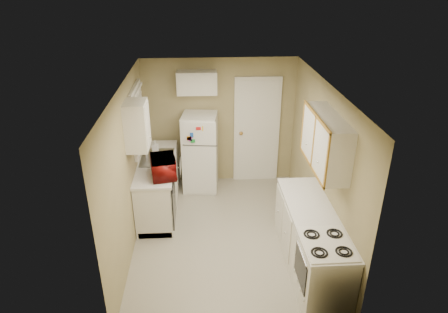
{
  "coord_description": "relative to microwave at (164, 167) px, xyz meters",
  "views": [
    {
      "loc": [
        -0.33,
        -5.11,
        3.81
      ],
      "look_at": [
        0.0,
        0.5,
        1.15
      ],
      "focal_mm": 32.0,
      "sensor_mm": 36.0,
      "label": 1
    }
  ],
  "objects": [
    {
      "name": "right_counter",
      "position": [
        2.04,
        -1.2,
        -0.6
      ],
      "size": [
        0.6,
        2.0,
        0.9
      ],
      "primitive_type": "cube",
      "color": "silver",
      "rests_on": "floor"
    },
    {
      "name": "wall_left",
      "position": [
        -0.46,
        -0.4,
        0.15
      ],
      "size": [
        3.8,
        3.8,
        0.0
      ],
      "primitive_type": "plane",
      "color": "tan",
      "rests_on": "floor"
    },
    {
      "name": "interior_door",
      "position": [
        1.64,
        1.46,
        -0.03
      ],
      "size": [
        0.86,
        0.06,
        2.08
      ],
      "primitive_type": "cube",
      "color": "white",
      "rests_on": "floor"
    },
    {
      "name": "ceiling",
      "position": [
        0.94,
        -0.4,
        1.35
      ],
      "size": [
        3.8,
        3.8,
        0.0
      ],
      "primitive_type": "plane",
      "color": "white",
      "rests_on": "floor"
    },
    {
      "name": "window_blinds",
      "position": [
        -0.42,
        0.65,
        0.55
      ],
      "size": [
        0.1,
        0.98,
        1.08
      ],
      "primitive_type": "cube",
      "color": "silver",
      "rests_on": "wall_left"
    },
    {
      "name": "dishwasher",
      "position": [
        0.13,
        -0.1,
        -0.56
      ],
      "size": [
        0.03,
        0.58,
        0.72
      ],
      "primitive_type": "cube",
      "color": "black",
      "rests_on": "floor"
    },
    {
      "name": "wall_back",
      "position": [
        0.94,
        1.5,
        0.15
      ],
      "size": [
        2.8,
        2.8,
        0.0
      ],
      "primitive_type": "plane",
      "color": "tan",
      "rests_on": "floor"
    },
    {
      "name": "refrigerator",
      "position": [
        0.56,
        1.17,
        -0.32
      ],
      "size": [
        0.67,
        0.66,
        1.47
      ],
      "primitive_type": "cube",
      "rotation": [
        0.0,
        0.0,
        -0.12
      ],
      "color": "white",
      "rests_on": "floor"
    },
    {
      "name": "soap_bottle",
      "position": [
        -0.21,
        0.89,
        -0.05
      ],
      "size": [
        0.11,
        0.11,
        0.22
      ],
      "primitive_type": "imported",
      "rotation": [
        0.0,
        0.0,
        -0.11
      ],
      "color": "silver",
      "rests_on": "left_counter"
    },
    {
      "name": "cabinet_over_fridge",
      "position": [
        0.54,
        1.35,
        0.95
      ],
      "size": [
        0.7,
        0.3,
        0.4
      ],
      "primitive_type": "cube",
      "color": "silver",
      "rests_on": "wall_back"
    },
    {
      "name": "wall_right",
      "position": [
        2.34,
        -0.4,
        0.15
      ],
      "size": [
        3.8,
        3.8,
        0.0
      ],
      "primitive_type": "plane",
      "color": "tan",
      "rests_on": "floor"
    },
    {
      "name": "upper_cabinet_right",
      "position": [
        2.19,
        -0.9,
        0.75
      ],
      "size": [
        0.3,
        1.2,
        0.7
      ],
      "primitive_type": "cube",
      "color": "silver",
      "rests_on": "wall_right"
    },
    {
      "name": "wall_front",
      "position": [
        0.94,
        -2.3,
        0.15
      ],
      "size": [
        2.8,
        2.8,
        0.0
      ],
      "primitive_type": "plane",
      "color": "tan",
      "rests_on": "floor"
    },
    {
      "name": "left_counter",
      "position": [
        -0.16,
        0.5,
        -0.6
      ],
      "size": [
        0.6,
        1.8,
        0.9
      ],
      "primitive_type": "cube",
      "color": "silver",
      "rests_on": "floor"
    },
    {
      "name": "upper_cabinet_left",
      "position": [
        -0.31,
        -0.18,
        0.75
      ],
      "size": [
        0.3,
        0.45,
        0.7
      ],
      "primitive_type": "cube",
      "color": "silver",
      "rests_on": "wall_left"
    },
    {
      "name": "floor",
      "position": [
        0.94,
        -0.4,
        -1.05
      ],
      "size": [
        3.8,
        3.8,
        0.0
      ],
      "primitive_type": "plane",
      "color": "#BBB5A4",
      "rests_on": "ground"
    },
    {
      "name": "microwave",
      "position": [
        0.0,
        0.0,
        0.0
      ],
      "size": [
        0.58,
        0.39,
        0.36
      ],
      "primitive_type": "imported",
      "rotation": [
        0.0,
        0.0,
        1.74
      ],
      "color": "maroon",
      "rests_on": "left_counter"
    },
    {
      "name": "sink",
      "position": [
        -0.16,
        0.65,
        -0.19
      ],
      "size": [
        0.54,
        0.74,
        0.16
      ],
      "primitive_type": "cube",
      "color": "gray",
      "rests_on": "left_counter"
    },
    {
      "name": "stove",
      "position": [
        2.02,
        -1.82,
        -0.63
      ],
      "size": [
        0.56,
        0.69,
        0.84
      ],
      "primitive_type": "cube",
      "rotation": [
        0.0,
        0.0,
        0.01
      ],
      "color": "white",
      "rests_on": "floor"
    }
  ]
}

